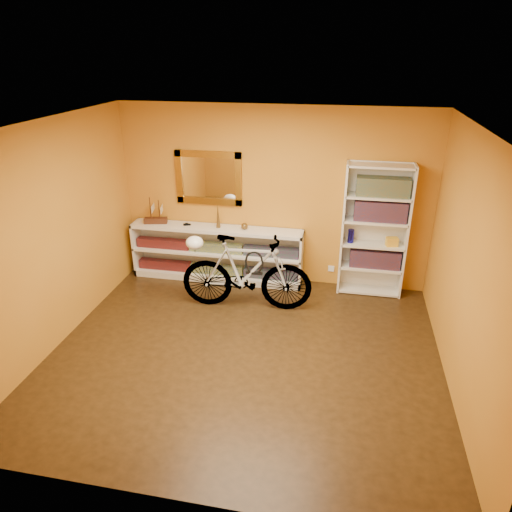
% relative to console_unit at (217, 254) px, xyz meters
% --- Properties ---
extents(floor, '(4.50, 4.00, 0.01)m').
position_rel_console_unit_xyz_m(floor, '(0.83, -1.81, -0.43)').
color(floor, black).
rests_on(floor, ground).
extents(ceiling, '(4.50, 4.00, 0.01)m').
position_rel_console_unit_xyz_m(ceiling, '(0.83, -1.81, 2.18)').
color(ceiling, silver).
rests_on(ceiling, ground).
extents(back_wall, '(4.50, 0.01, 2.60)m').
position_rel_console_unit_xyz_m(back_wall, '(0.83, 0.19, 0.88)').
color(back_wall, '#BA721B').
rests_on(back_wall, ground).
extents(left_wall, '(0.01, 4.00, 2.60)m').
position_rel_console_unit_xyz_m(left_wall, '(-1.43, -1.81, 0.88)').
color(left_wall, '#BA721B').
rests_on(left_wall, ground).
extents(right_wall, '(0.01, 4.00, 2.60)m').
position_rel_console_unit_xyz_m(right_wall, '(3.08, -1.81, 0.88)').
color(right_wall, '#BA721B').
rests_on(right_wall, ground).
extents(gilt_mirror, '(0.98, 0.06, 0.78)m').
position_rel_console_unit_xyz_m(gilt_mirror, '(-0.12, 0.15, 1.12)').
color(gilt_mirror, '#8E6419').
rests_on(gilt_mirror, back_wall).
extents(wall_socket, '(0.09, 0.02, 0.09)m').
position_rel_console_unit_xyz_m(wall_socket, '(1.73, 0.17, -0.17)').
color(wall_socket, silver).
rests_on(wall_socket, back_wall).
extents(console_unit, '(2.60, 0.35, 0.85)m').
position_rel_console_unit_xyz_m(console_unit, '(0.00, 0.00, 0.00)').
color(console_unit, silver).
rests_on(console_unit, floor).
extents(cd_row_lower, '(2.50, 0.13, 0.14)m').
position_rel_console_unit_xyz_m(cd_row_lower, '(0.00, -0.02, -0.26)').
color(cd_row_lower, black).
rests_on(cd_row_lower, console_unit).
extents(cd_row_upper, '(2.50, 0.13, 0.14)m').
position_rel_console_unit_xyz_m(cd_row_upper, '(0.00, -0.02, 0.11)').
color(cd_row_upper, navy).
rests_on(cd_row_upper, console_unit).
extents(model_ship, '(0.36, 0.20, 0.41)m').
position_rel_console_unit_xyz_m(model_ship, '(-0.94, 0.00, 0.63)').
color(model_ship, '#381C0F').
rests_on(model_ship, console_unit).
extents(toy_car, '(0.00, 0.00, 0.00)m').
position_rel_console_unit_xyz_m(toy_car, '(-0.44, 0.00, 0.43)').
color(toy_car, black).
rests_on(toy_car, console_unit).
extents(bronze_ornament, '(0.06, 0.06, 0.36)m').
position_rel_console_unit_xyz_m(bronze_ornament, '(0.04, 0.00, 0.60)').
color(bronze_ornament, brown).
rests_on(bronze_ornament, console_unit).
extents(decorative_orb, '(0.10, 0.10, 0.10)m').
position_rel_console_unit_xyz_m(decorative_orb, '(0.44, 0.00, 0.47)').
color(decorative_orb, brown).
rests_on(decorative_orb, console_unit).
extents(bookcase, '(0.90, 0.30, 1.90)m').
position_rel_console_unit_xyz_m(bookcase, '(2.28, 0.03, 0.52)').
color(bookcase, silver).
rests_on(bookcase, floor).
extents(book_row_a, '(0.70, 0.22, 0.26)m').
position_rel_console_unit_xyz_m(book_row_a, '(2.33, 0.03, 0.12)').
color(book_row_a, maroon).
rests_on(book_row_a, bookcase).
extents(book_row_b, '(0.70, 0.22, 0.28)m').
position_rel_console_unit_xyz_m(book_row_b, '(2.33, 0.03, 0.83)').
color(book_row_b, maroon).
rests_on(book_row_b, bookcase).
extents(book_row_c, '(0.70, 0.22, 0.25)m').
position_rel_console_unit_xyz_m(book_row_c, '(2.33, 0.03, 1.16)').
color(book_row_c, '#195058').
rests_on(book_row_c, bookcase).
extents(travel_mug, '(0.09, 0.09, 0.19)m').
position_rel_console_unit_xyz_m(travel_mug, '(1.97, 0.01, 0.44)').
color(travel_mug, navy).
rests_on(travel_mug, bookcase).
extents(red_tin, '(0.18, 0.18, 0.18)m').
position_rel_console_unit_xyz_m(red_tin, '(2.08, 0.06, 1.13)').
color(red_tin, maroon).
rests_on(red_tin, bookcase).
extents(yellow_bag, '(0.17, 0.13, 0.12)m').
position_rel_console_unit_xyz_m(yellow_bag, '(2.53, -0.01, 0.40)').
color(yellow_bag, gold).
rests_on(yellow_bag, bookcase).
extents(bicycle, '(0.60, 1.83, 1.06)m').
position_rel_console_unit_xyz_m(bicycle, '(0.63, -0.76, 0.10)').
color(bicycle, silver).
rests_on(bicycle, floor).
extents(helmet, '(0.24, 0.22, 0.18)m').
position_rel_console_unit_xyz_m(helmet, '(-0.06, -0.81, 0.51)').
color(helmet, white).
rests_on(helmet, bicycle).
extents(u_lock, '(0.25, 0.03, 0.25)m').
position_rel_console_unit_xyz_m(u_lock, '(0.73, -0.75, 0.26)').
color(u_lock, black).
rests_on(u_lock, bicycle).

